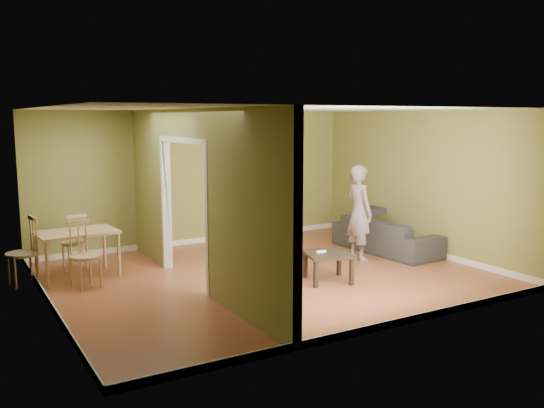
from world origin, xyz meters
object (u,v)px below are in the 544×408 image
at_px(bookshelf, 244,190).
at_px(coffee_table, 328,257).
at_px(dining_table, 77,236).
at_px(chair_near, 85,255).
at_px(chair_left, 22,252).
at_px(chair_far, 74,241).
at_px(person, 359,204).
at_px(sofa, 386,230).

height_order(bookshelf, coffee_table, bookshelf).
bearing_deg(dining_table, chair_near, -91.51).
height_order(bookshelf, chair_left, bookshelf).
bearing_deg(chair_far, coffee_table, 132.68).
bearing_deg(bookshelf, dining_table, -160.97).
height_order(coffee_table, chair_left, chair_left).
bearing_deg(person, bookshelf, 24.12).
relative_size(sofa, person, 1.11).
bearing_deg(coffee_table, dining_table, 146.52).
relative_size(chair_left, chair_near, 1.04).
distance_m(chair_near, chair_far, 1.17).
bearing_deg(chair_near, sofa, -20.04).
xyz_separation_m(person, bookshelf, (-0.97, 2.50, 0.05)).
distance_m(coffee_table, chair_far, 4.17).
distance_m(person, chair_left, 5.47).
xyz_separation_m(sofa, coffee_table, (-2.07, -1.05, -0.04)).
xyz_separation_m(dining_table, chair_near, (-0.02, -0.61, -0.16)).
height_order(sofa, person, person).
distance_m(bookshelf, chair_far, 3.59).
bearing_deg(sofa, person, 99.99).
relative_size(bookshelf, coffee_table, 3.09).
height_order(person, dining_table, person).
height_order(person, coffee_table, person).
relative_size(chair_near, chair_far, 1.05).
bearing_deg(chair_near, chair_far, 71.05).
xyz_separation_m(person, chair_near, (-4.53, 0.67, -0.48)).
relative_size(bookshelf, dining_table, 1.75).
height_order(dining_table, chair_far, chair_far).
height_order(person, chair_left, person).
distance_m(person, bookshelf, 2.68).
bearing_deg(person, chair_near, 84.53).
height_order(bookshelf, chair_near, bookshelf).
relative_size(sofa, coffee_table, 3.25).
bearing_deg(chair_left, person, 66.90).
relative_size(coffee_table, chair_near, 0.68).
height_order(person, bookshelf, bookshelf).
bearing_deg(chair_left, coffee_table, 52.49).
height_order(chair_near, chair_far, chair_near).
distance_m(chair_left, chair_near, 0.95).
bearing_deg(dining_table, coffee_table, -33.48).
distance_m(person, chair_far, 4.84).
height_order(sofa, chair_left, chair_left).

